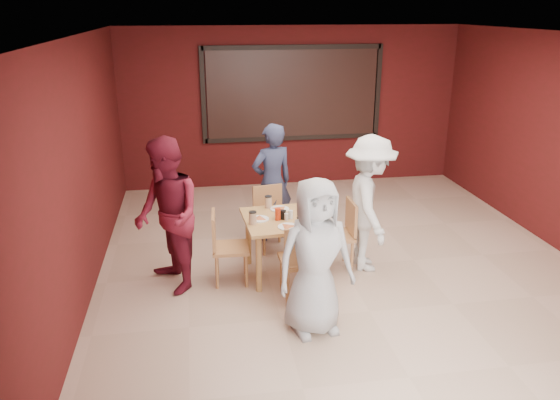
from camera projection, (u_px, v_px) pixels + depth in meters
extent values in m
plane|color=tan|center=(342.00, 265.00, 6.91)|extent=(7.00, 7.00, 0.00)
cube|color=black|center=(293.00, 94.00, 9.56)|extent=(3.00, 0.02, 1.50)
cube|color=#AF7447|center=(284.00, 219.00, 6.46)|extent=(0.97, 0.97, 0.04)
cylinder|color=#AF7447|center=(248.00, 238.00, 6.85)|extent=(0.07, 0.07, 0.69)
cylinder|color=#AF7447|center=(305.00, 233.00, 7.00)|extent=(0.07, 0.07, 0.69)
cylinder|color=#AF7447|center=(259.00, 264.00, 6.17)|extent=(0.07, 0.07, 0.69)
cylinder|color=#AF7447|center=(322.00, 258.00, 6.32)|extent=(0.07, 0.07, 0.69)
cylinder|color=silver|center=(288.00, 227.00, 6.18)|extent=(0.23, 0.23, 0.01)
cone|color=#BF9043|center=(288.00, 226.00, 6.18)|extent=(0.21, 0.21, 0.02)
cylinder|color=beige|center=(301.00, 224.00, 6.10)|extent=(0.09, 0.09, 0.14)
cylinder|color=black|center=(301.00, 217.00, 6.07)|extent=(0.09, 0.09, 0.01)
cylinder|color=silver|center=(280.00, 209.00, 6.73)|extent=(0.23, 0.23, 0.01)
cone|color=#BF9043|center=(280.00, 208.00, 6.72)|extent=(0.21, 0.21, 0.02)
cylinder|color=beige|center=(268.00, 202.00, 6.77)|extent=(0.09, 0.09, 0.14)
cylinder|color=black|center=(268.00, 196.00, 6.74)|extent=(0.09, 0.09, 0.01)
cylinder|color=silver|center=(259.00, 219.00, 6.41)|extent=(0.23, 0.23, 0.01)
cone|color=#BF9043|center=(259.00, 218.00, 6.41)|extent=(0.21, 0.21, 0.02)
cylinder|color=beige|center=(253.00, 218.00, 6.26)|extent=(0.09, 0.09, 0.14)
cylinder|color=black|center=(253.00, 212.00, 6.23)|extent=(0.09, 0.09, 0.01)
cylinder|color=silver|center=(308.00, 216.00, 6.50)|extent=(0.23, 0.23, 0.01)
cone|color=#BF9043|center=(308.00, 215.00, 6.49)|extent=(0.21, 0.21, 0.02)
cylinder|color=beige|center=(313.00, 207.00, 6.61)|extent=(0.09, 0.09, 0.14)
cylinder|color=black|center=(313.00, 201.00, 6.59)|extent=(0.09, 0.09, 0.01)
cylinder|color=beige|center=(291.00, 215.00, 6.43)|extent=(0.06, 0.06, 0.10)
cylinder|color=beige|center=(286.00, 217.00, 6.37)|extent=(0.05, 0.05, 0.08)
cylinder|color=#BA2B0D|center=(278.00, 214.00, 6.38)|extent=(0.07, 0.07, 0.15)
cube|color=black|center=(281.00, 214.00, 6.42)|extent=(0.13, 0.10, 0.11)
cube|color=#B77447|center=(301.00, 261.00, 5.99)|extent=(0.45, 0.45, 0.04)
cylinder|color=#B77447|center=(313.00, 271.00, 6.27)|extent=(0.04, 0.04, 0.44)
cylinder|color=#B77447|center=(282.00, 274.00, 6.21)|extent=(0.04, 0.04, 0.44)
cylinder|color=#B77447|center=(320.00, 286.00, 5.94)|extent=(0.04, 0.04, 0.44)
cylinder|color=#B77447|center=(288.00, 289.00, 5.88)|extent=(0.04, 0.04, 0.44)
cube|color=#B77447|center=(305.00, 247.00, 5.72)|extent=(0.45, 0.04, 0.43)
cube|color=#B77447|center=(272.00, 220.00, 7.25)|extent=(0.48, 0.48, 0.04)
cylinder|color=#B77447|center=(264.00, 241.00, 7.12)|extent=(0.04, 0.04, 0.40)
cylinder|color=#B77447|center=(288.00, 238.00, 7.23)|extent=(0.04, 0.04, 0.40)
cylinder|color=#B77447|center=(257.00, 232.00, 7.42)|extent=(0.04, 0.04, 0.40)
cylinder|color=#B77447|center=(279.00, 229.00, 7.52)|extent=(0.04, 0.04, 0.40)
cube|color=#B77447|center=(267.00, 199.00, 7.34)|extent=(0.41, 0.11, 0.39)
cube|color=#B77447|center=(231.00, 248.00, 6.38)|extent=(0.44, 0.44, 0.04)
cylinder|color=#B77447|center=(246.00, 271.00, 6.31)|extent=(0.04, 0.04, 0.41)
cylinder|color=#B77447|center=(245.00, 258.00, 6.63)|extent=(0.04, 0.04, 0.41)
cylinder|color=#B77447|center=(217.00, 273.00, 6.28)|extent=(0.04, 0.04, 0.41)
cylinder|color=#B77447|center=(217.00, 260.00, 6.59)|extent=(0.04, 0.04, 0.41)
cube|color=#B77447|center=(214.00, 230.00, 6.28)|extent=(0.06, 0.42, 0.40)
cube|color=#B77447|center=(335.00, 236.00, 6.71)|extent=(0.43, 0.43, 0.04)
cylinder|color=#B77447|center=(318.00, 248.00, 6.92)|extent=(0.04, 0.04, 0.41)
cylinder|color=#B77447|center=(325.00, 259.00, 6.60)|extent=(0.04, 0.04, 0.41)
cylinder|color=#B77447|center=(345.00, 246.00, 6.97)|extent=(0.04, 0.04, 0.41)
cylinder|color=#B77447|center=(352.00, 257.00, 6.65)|extent=(0.04, 0.04, 0.41)
cube|color=#B77447|center=(351.00, 217.00, 6.66)|extent=(0.04, 0.42, 0.40)
imported|color=#A6A6A6|center=(315.00, 257.00, 5.28)|extent=(0.86, 0.64, 1.61)
imported|color=#2C324E|center=(272.00, 183.00, 7.46)|extent=(0.69, 0.56, 1.64)
imported|color=maroon|center=(167.00, 216.00, 6.08)|extent=(0.94, 1.05, 1.78)
imported|color=silver|center=(369.00, 204.00, 6.60)|extent=(0.73, 1.14, 1.68)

